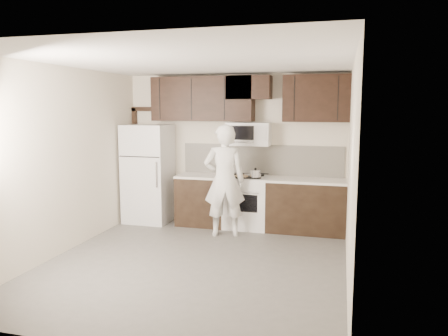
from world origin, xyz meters
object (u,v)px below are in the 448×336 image
at_px(microwave, 249,134).
at_px(refrigerator, 148,173).
at_px(stove, 247,202).
at_px(person, 224,181).

relative_size(microwave, refrigerator, 0.42).
xyz_separation_m(stove, microwave, (-0.00, 0.12, 1.19)).
relative_size(microwave, person, 0.41).
height_order(microwave, person, microwave).
height_order(stove, refrigerator, refrigerator).
distance_m(microwave, person, 1.04).
bearing_deg(person, refrigerator, -34.56).
bearing_deg(refrigerator, microwave, 5.15).
distance_m(stove, person, 0.78).
xyz_separation_m(refrigerator, person, (1.60, -0.53, 0.02)).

